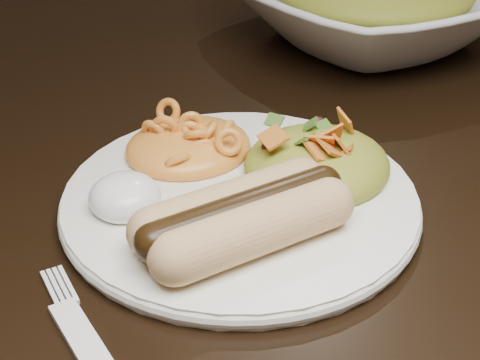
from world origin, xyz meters
name	(u,v)px	position (x,y,z in m)	size (l,w,h in m)	color
table	(138,258)	(0.00, 0.00, 0.66)	(1.60, 0.90, 0.75)	black
plate	(240,200)	(0.04, -0.10, 0.76)	(0.23, 0.23, 0.01)	white
hotdog	(243,216)	(0.02, -0.14, 0.78)	(0.12, 0.07, 0.03)	#E4AB87
mac_and_cheese	(188,131)	(0.04, -0.03, 0.78)	(0.09, 0.08, 0.04)	orange
sour_cream	(124,189)	(-0.03, -0.08, 0.78)	(0.05, 0.05, 0.03)	white
taco_salad	(318,151)	(0.10, -0.10, 0.78)	(0.10, 0.10, 0.04)	#B58127
serving_bowl	(373,5)	(0.31, 0.11, 0.78)	(0.28, 0.28, 0.07)	white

